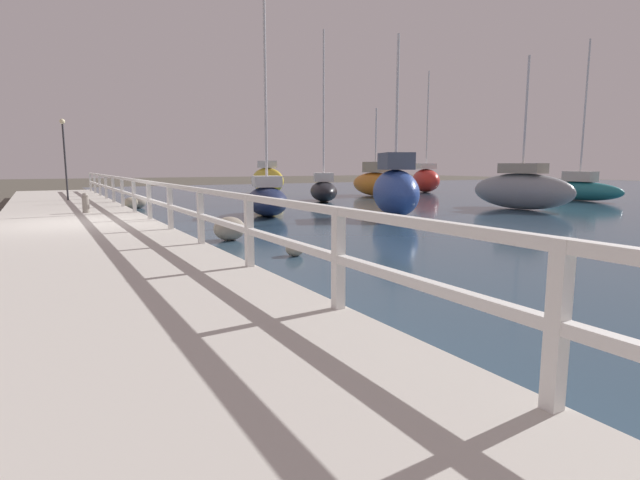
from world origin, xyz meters
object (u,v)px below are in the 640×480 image
object	(u,v)px
sailboat_gray	(521,189)
sailboat_orange	(375,182)
mooring_bollard	(86,203)
sailboat_red	(426,179)
sailboat_teal	(579,188)
dock_lamp	(64,148)
sailboat_navy	(267,198)
sailboat_blue	(395,190)
sailboat_yellow	(267,179)
sailboat_black	(324,189)

from	to	relation	value
sailboat_gray	sailboat_orange	bearing A→B (deg)	83.62
mooring_bollard	sailboat_red	bearing A→B (deg)	23.38
sailboat_teal	sailboat_gray	bearing A→B (deg)	-156.94
dock_lamp	sailboat_red	distance (m)	21.06
dock_lamp	sailboat_navy	world-z (taller)	sailboat_navy
sailboat_gray	dock_lamp	bearing A→B (deg)	144.23
sailboat_orange	sailboat_blue	size ratio (longest dim) A/B	0.82
sailboat_yellow	sailboat_orange	distance (m)	6.68
sailboat_black	sailboat_teal	xyz separation A→B (m)	(11.31, -5.57, 0.01)
sailboat_red	sailboat_blue	bearing A→B (deg)	-113.23
sailboat_black	sailboat_navy	bearing A→B (deg)	-111.22
sailboat_teal	sailboat_yellow	distance (m)	16.99
sailboat_black	sailboat_orange	bearing A→B (deg)	50.52
sailboat_yellow	sailboat_red	bearing A→B (deg)	-23.26
mooring_bollard	sailboat_red	size ratio (longest dim) A/B	0.08
sailboat_black	sailboat_blue	size ratio (longest dim) A/B	1.33
sailboat_yellow	sailboat_blue	world-z (taller)	sailboat_yellow
sailboat_red	sailboat_black	bearing A→B (deg)	-136.07
dock_lamp	mooring_bollard	bearing A→B (deg)	-88.40
dock_lamp	sailboat_red	xyz separation A→B (m)	(20.82, 2.73, -1.57)
sailboat_red	sailboat_blue	xyz separation A→B (m)	(-11.28, -11.33, 0.08)
sailboat_red	sailboat_gray	world-z (taller)	sailboat_red
sailboat_blue	sailboat_black	bearing A→B (deg)	103.22
dock_lamp	sailboat_black	distance (m)	11.13
mooring_bollard	sailboat_red	distance (m)	22.49
sailboat_navy	sailboat_yellow	bearing A→B (deg)	81.10
sailboat_blue	sailboat_teal	bearing A→B (deg)	31.43
sailboat_black	sailboat_gray	size ratio (longest dim) A/B	1.35
sailboat_black	sailboat_yellow	size ratio (longest dim) A/B	1.23
sailboat_navy	sailboat_gray	world-z (taller)	sailboat_navy
dock_lamp	sailboat_red	world-z (taller)	sailboat_red
mooring_bollard	dock_lamp	world-z (taller)	dock_lamp
sailboat_navy	sailboat_gray	bearing A→B (deg)	0.13
mooring_bollard	sailboat_blue	bearing A→B (deg)	-14.42
sailboat_gray	sailboat_teal	bearing A→B (deg)	10.66
sailboat_teal	sailboat_orange	distance (m)	10.31
mooring_bollard	sailboat_teal	xyz separation A→B (m)	(22.03, -0.72, -0.05)
sailboat_red	sailboat_orange	world-z (taller)	sailboat_red
mooring_bollard	sailboat_gray	bearing A→B (deg)	-10.01
dock_lamp	sailboat_orange	xyz separation A→B (m)	(15.60, 1.00, -1.62)
dock_lamp	sailboat_navy	size ratio (longest dim) A/B	0.43
sailboat_navy	sailboat_blue	world-z (taller)	sailboat_navy
sailboat_red	sailboat_blue	world-z (taller)	sailboat_red
mooring_bollard	dock_lamp	xyz separation A→B (m)	(-0.17, 6.19, 1.75)
sailboat_red	sailboat_orange	xyz separation A→B (m)	(-5.22, -1.73, -0.05)
sailboat_teal	sailboat_orange	bearing A→B (deg)	136.37
sailboat_black	sailboat_gray	world-z (taller)	sailboat_black
sailboat_orange	sailboat_gray	distance (m)	9.90
sailboat_teal	sailboat_yellow	world-z (taller)	sailboat_teal
dock_lamp	sailboat_black	size ratio (longest dim) A/B	0.40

